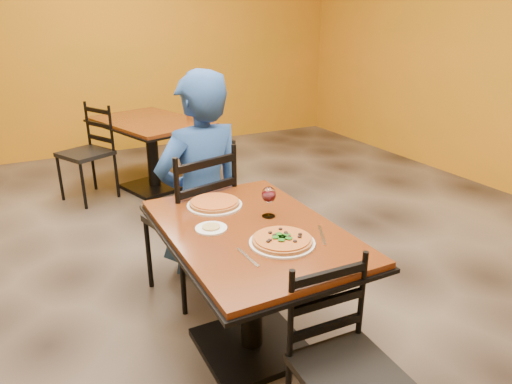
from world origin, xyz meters
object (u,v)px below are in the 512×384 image
chair_main_far (190,220)px  wine_glass (269,201)px  plate_far (215,205)px  chair_main_near (349,374)px  table_second (151,138)px  plate_main (282,243)px  table_main (251,261)px  chair_second_right (211,142)px  side_plate (211,228)px  pizza_main (282,240)px  diner (201,174)px  pizza_far (215,202)px  chair_second_left (85,154)px

chair_main_far → wine_glass: 0.77m
chair_main_far → plate_far: size_ratio=3.29×
chair_main_near → plate_far: chair_main_near is taller
table_second → plate_main: size_ratio=4.70×
plate_far → chair_main_near: bearing=-84.8°
table_main → chair_second_right: (0.90, 2.78, -0.12)m
table_second → side_plate: size_ratio=9.10×
chair_main_near → chair_second_right: chair_second_right is taller
chair_main_far → side_plate: (-0.11, -0.66, 0.25)m
chair_main_near → plate_main: bearing=92.0°
chair_main_far → pizza_main: (0.12, -0.96, 0.26)m
table_main → table_second: 2.79m
diner → side_plate: diner is taller
plate_main → pizza_far: 0.58m
chair_second_left → table_second: bearing=63.6°
pizza_main → plate_far: bearing=100.4°
plate_main → side_plate: 0.38m
chair_second_left → plate_main: 3.06m
table_main → side_plate: side_plate is taller
table_second → side_plate: side_plate is taller
chair_main_near → plate_main: (0.00, 0.54, 0.33)m
table_main → wine_glass: bearing=28.9°
chair_main_far → pizza_far: chair_main_far is taller
chair_second_right → pizza_far: size_ratio=3.13×
chair_second_left → wine_glass: (0.58, -2.70, 0.37)m
chair_main_far → pizza_main: bearing=83.0°
pizza_main → side_plate: size_ratio=1.77×
side_plate → chair_main_near: bearing=-74.4°
wine_glass → table_second: bearing=88.2°
chair_main_far → pizza_main: 1.00m
chair_second_left → side_plate: chair_second_left is taller
table_second → chair_main_far: chair_main_far is taller
table_second → chair_main_far: (-0.31, -2.05, -0.05)m
pizza_far → side_plate: (-0.13, -0.27, -0.02)m
table_second → plate_far: plate_far is taller
wine_glass → plate_main: bearing=-107.4°
chair_second_left → chair_second_right: chair_second_left is taller
table_main → pizza_main: 0.31m
chair_main_near → plate_main: chair_main_near is taller
table_main → pizza_main: size_ratio=4.33×
chair_main_near → wine_glass: size_ratio=4.69×
plate_far → wine_glass: bearing=-53.0°
diner → chair_second_left: bearing=-81.8°
diner → pizza_main: diner is taller
plate_far → side_plate: size_ratio=1.94×
plate_far → side_plate: (-0.13, -0.27, 0.00)m
table_main → pizza_far: size_ratio=4.39×
table_second → wine_glass: 2.72m
table_main → plate_main: bearing=-77.6°
pizza_main → wine_glass: size_ratio=1.58×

